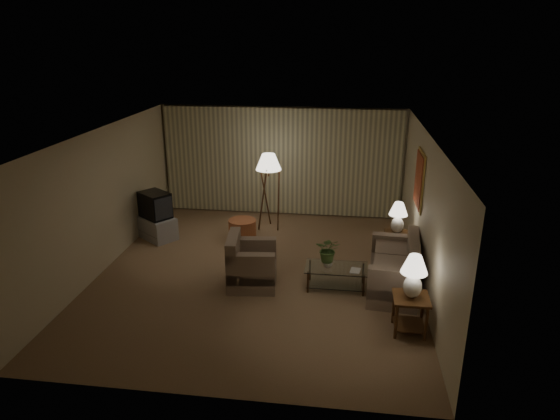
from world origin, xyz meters
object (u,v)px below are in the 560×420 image
object	(u,v)px
side_table_near	(410,308)
tv_cabinet	(157,228)
coffee_table	(336,274)
ottoman	(242,229)
armchair	(252,266)
floor_lamp	(269,190)
vase	(328,262)
sofa	(393,270)
crt_tv	(155,205)
side_table_far	(396,242)
table_lamp_far	(398,215)
table_lamp_near	(414,273)

from	to	relation	value
side_table_near	tv_cabinet	bearing A→B (deg)	149.46
coffee_table	ottoman	bearing A→B (deg)	135.50
armchair	ottoman	xyz separation A→B (m)	(-0.64, 2.19, -0.17)
armchair	tv_cabinet	size ratio (longest dim) A/B	1.06
floor_lamp	vase	bearing A→B (deg)	-61.42
sofa	side_table_near	bearing A→B (deg)	11.34
side_table_near	vase	size ratio (longest dim) A/B	3.56
tv_cabinet	crt_tv	bearing A→B (deg)	126.69
side_table_far	table_lamp_far	distance (m)	0.58
table_lamp_far	coffee_table	distance (m)	1.91
side_table_near	side_table_far	world-z (taller)	same
sofa	armchair	xyz separation A→B (m)	(-2.52, -0.17, 0.01)
vase	table_lamp_near	bearing A→B (deg)	-43.74
armchair	sofa	bearing A→B (deg)	-92.59
crt_tv	armchair	bearing A→B (deg)	-0.05
ottoman	vase	xyz separation A→B (m)	(2.01, -2.12, 0.29)
vase	tv_cabinet	bearing A→B (deg)	154.97
side_table_near	table_lamp_far	size ratio (longest dim) A/B	0.94
sofa	armchair	distance (m)	2.53
table_lamp_near	vase	size ratio (longest dim) A/B	4.10
floor_lamp	table_lamp_far	bearing A→B (deg)	-26.54
armchair	table_lamp_far	distance (m)	3.09
tv_cabinet	crt_tv	distance (m)	0.54
sofa	crt_tv	xyz separation A→B (m)	(-5.05, 1.72, 0.41)
floor_lamp	ottoman	bearing A→B (deg)	-128.87
side_table_far	tv_cabinet	size ratio (longest dim) A/B	0.58
crt_tv	table_lamp_near	bearing A→B (deg)	6.15
side_table_far	ottoman	bearing A→B (deg)	166.92
side_table_far	floor_lamp	distance (m)	3.18
tv_cabinet	vase	world-z (taller)	vase
table_lamp_near	floor_lamp	xyz separation A→B (m)	(-2.80, 4.00, -0.07)
table_lamp_near	side_table_far	bearing A→B (deg)	90.00
side_table_near	table_lamp_far	xyz separation A→B (m)	(-0.00, 2.60, 0.56)
side_table_near	ottoman	distance (m)	4.73
vase	ottoman	bearing A→B (deg)	133.44
side_table_near	coffee_table	world-z (taller)	side_table_near
side_table_far	table_lamp_near	world-z (taller)	table_lamp_near
crt_tv	ottoman	xyz separation A→B (m)	(1.89, 0.30, -0.58)
sofa	table_lamp_far	distance (m)	1.40
table_lamp_near	floor_lamp	distance (m)	4.89
sofa	side_table_far	distance (m)	1.26
side_table_near	crt_tv	distance (m)	6.05
vase	side_table_far	bearing A→B (deg)	45.95
tv_cabinet	floor_lamp	world-z (taller)	floor_lamp
sofa	coffee_table	bearing A→B (deg)	-79.32
side_table_far	armchair	bearing A→B (deg)	-152.08
table_lamp_near	tv_cabinet	world-z (taller)	table_lamp_near
table_lamp_near	coffee_table	distance (m)	1.85
table_lamp_near	side_table_near	bearing A→B (deg)	-26.57
sofa	tv_cabinet	size ratio (longest dim) A/B	1.76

